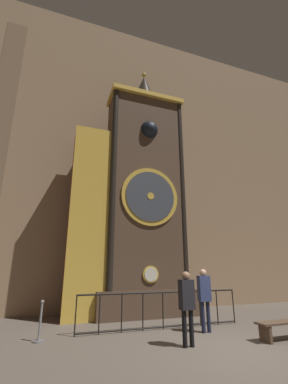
# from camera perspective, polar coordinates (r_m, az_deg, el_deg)

# --- Properties ---
(ground_plane) EXTENTS (28.00, 28.00, 0.00)m
(ground_plane) POSITION_cam_1_polar(r_m,az_deg,el_deg) (6.96, 19.57, -30.23)
(ground_plane) COLOR brown
(cathedral_back_wall) EXTENTS (24.00, 0.32, 14.64)m
(cathedral_back_wall) POSITION_cam_1_polar(r_m,az_deg,el_deg) (13.27, -0.39, 8.33)
(cathedral_back_wall) COLOR #997A5B
(cathedral_back_wall) RESTS_ON ground_plane
(clock_tower) EXTENTS (5.01, 1.83, 11.06)m
(clock_tower) POSITION_cam_1_polar(r_m,az_deg,el_deg) (10.79, -2.40, -1.32)
(clock_tower) COLOR brown
(clock_tower) RESTS_ON ground_plane
(railing_fence) EXTENTS (5.17, 0.05, 1.05)m
(railing_fence) POSITION_cam_1_polar(r_m,az_deg,el_deg) (8.54, 4.22, -24.29)
(railing_fence) COLOR black
(railing_fence) RESTS_ON ground_plane
(visitor_near) EXTENTS (0.35, 0.23, 1.66)m
(visitor_near) POSITION_cam_1_polar(r_m,az_deg,el_deg) (6.77, 9.48, -22.69)
(visitor_near) COLOR black
(visitor_near) RESTS_ON ground_plane
(visitor_far) EXTENTS (0.35, 0.24, 1.71)m
(visitor_far) POSITION_cam_1_polar(r_m,az_deg,el_deg) (8.24, 13.24, -21.12)
(visitor_far) COLOR #1B213A
(visitor_far) RESTS_ON ground_plane
(stanchion_post) EXTENTS (0.28, 0.28, 0.96)m
(stanchion_post) POSITION_cam_1_polar(r_m,az_deg,el_deg) (7.68, -22.17, -26.23)
(stanchion_post) COLOR gray
(stanchion_post) RESTS_ON ground_plane
(visitor_bench) EXTENTS (1.49, 0.40, 0.44)m
(visitor_bench) POSITION_cam_1_polar(r_m,az_deg,el_deg) (8.19, 28.55, -24.73)
(visitor_bench) COLOR brown
(visitor_bench) RESTS_ON ground_plane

